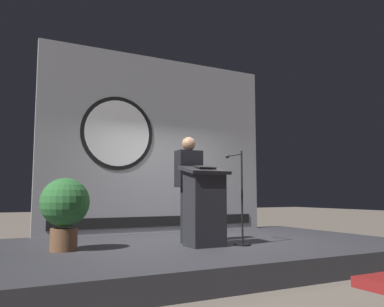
{
  "coord_description": "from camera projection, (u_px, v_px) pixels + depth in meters",
  "views": [
    {
      "loc": [
        -3.1,
        -5.56,
        1.06
      ],
      "look_at": [
        -0.24,
        -0.05,
        1.7
      ],
      "focal_mm": 36.98,
      "sensor_mm": 36.0,
      "label": 1
    }
  ],
  "objects": [
    {
      "name": "ground_plane",
      "position": [
        204.0,
        262.0,
        6.22
      ],
      "size": [
        40.0,
        40.0,
        0.0
      ],
      "primitive_type": "plane",
      "color": "#6B6056"
    },
    {
      "name": "stage_platform",
      "position": [
        204.0,
        252.0,
        6.24
      ],
      "size": [
        6.4,
        4.0,
        0.3
      ],
      "primitive_type": "cube",
      "color": "#333338",
      "rests_on": "ground"
    },
    {
      "name": "banner_display",
      "position": [
        158.0,
        144.0,
        8.05
      ],
      "size": [
        4.78,
        0.12,
        3.57
      ],
      "color": "#9E9EA3",
      "rests_on": "stage_platform"
    },
    {
      "name": "podium",
      "position": [
        205.0,
        206.0,
        5.81
      ],
      "size": [
        0.64,
        0.5,
        1.19
      ],
      "color": "#26262B",
      "rests_on": "stage_platform"
    },
    {
      "name": "speaker_person",
      "position": [
        189.0,
        188.0,
        6.25
      ],
      "size": [
        0.4,
        0.26,
        1.67
      ],
      "color": "black",
      "rests_on": "stage_platform"
    },
    {
      "name": "microphone_stand",
      "position": [
        240.0,
        211.0,
        5.97
      ],
      "size": [
        0.24,
        0.55,
        1.42
      ],
      "color": "black",
      "rests_on": "stage_platform"
    },
    {
      "name": "potted_plant",
      "position": [
        65.0,
        207.0,
        5.36
      ],
      "size": [
        0.66,
        0.66,
        0.98
      ],
      "color": "brown",
      "rests_on": "stage_platform"
    }
  ]
}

